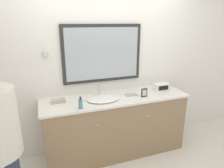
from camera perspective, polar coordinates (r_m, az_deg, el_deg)
name	(u,v)px	position (r m, az deg, el deg)	size (l,w,h in m)	color
ground_plane	(124,165)	(3.02, 3.52, -22.10)	(14.00, 14.00, 0.00)	silver
wall_back	(108,66)	(3.01, -1.06, 5.20)	(8.00, 0.18, 2.55)	white
vanity_counter	(116,125)	(3.02, 1.13, -11.70)	(2.09, 0.60, 0.90)	#937556
sink_basin	(103,98)	(2.74, -2.70, -4.06)	(0.44, 0.39, 0.16)	white
soap_bottle	(81,104)	(2.47, -8.99, -5.61)	(0.05, 0.05, 0.16)	teal
appliance_box	(161,87)	(3.19, 13.91, -0.77)	(0.24, 0.13, 0.10)	white
picture_frame	(144,93)	(2.85, 9.21, -2.46)	(0.09, 0.01, 0.13)	black
hand_towel_near_sink	(58,101)	(2.74, -15.17, -4.65)	(0.18, 0.11, 0.04)	#B7A899
metal_tray	(131,95)	(2.92, 5.55, -3.03)	(0.18, 0.10, 0.01)	#ADADB2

